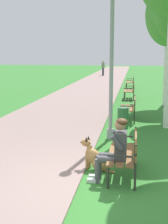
% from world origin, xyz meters
% --- Properties ---
extents(ground_plane, '(120.00, 120.00, 0.00)m').
position_xyz_m(ground_plane, '(0.00, 0.00, 0.00)').
color(ground_plane, '#33752D').
extents(paved_path, '(3.99, 60.00, 0.04)m').
position_xyz_m(paved_path, '(-2.26, 24.00, 0.02)').
color(paved_path, gray).
rests_on(paved_path, ground).
extents(park_bench_near, '(0.55, 1.50, 0.85)m').
position_xyz_m(park_bench_near, '(0.58, 0.70, 0.51)').
color(park_bench_near, brown).
rests_on(park_bench_near, ground).
extents(park_bench_mid, '(0.55, 1.50, 0.85)m').
position_xyz_m(park_bench_mid, '(0.55, 6.13, 0.51)').
color(park_bench_mid, brown).
rests_on(park_bench_mid, ground).
extents(park_bench_far, '(0.55, 1.50, 0.85)m').
position_xyz_m(park_bench_far, '(0.50, 11.65, 0.51)').
color(park_bench_far, brown).
rests_on(park_bench_far, ground).
extents(park_bench_furthest, '(0.55, 1.50, 0.85)m').
position_xyz_m(park_bench_furthest, '(0.45, 16.80, 0.51)').
color(park_bench_furthest, brown).
rests_on(park_bench_furthest, ground).
extents(person_seated_on_near_bench, '(0.74, 0.49, 1.25)m').
position_xyz_m(person_seated_on_near_bench, '(0.37, 0.36, 0.68)').
color(person_seated_on_near_bench, '#4C4C51').
rests_on(person_seated_on_near_bench, ground).
extents(dog_shepherd, '(0.80, 0.44, 0.71)m').
position_xyz_m(dog_shepherd, '(-0.07, 0.92, 0.26)').
color(dog_shepherd, '#B27F47').
rests_on(dog_shepherd, ground).
extents(lamp_post_near, '(0.24, 0.24, 4.53)m').
position_xyz_m(lamp_post_near, '(0.06, 3.42, 2.34)').
color(lamp_post_near, gray).
rests_on(lamp_post_near, ground).
extents(litter_bin, '(0.36, 0.36, 0.70)m').
position_xyz_m(litter_bin, '(0.36, 4.73, 0.35)').
color(litter_bin, '#2D6638').
rests_on(litter_bin, ground).
extents(pedestrian_distant, '(0.32, 0.22, 1.65)m').
position_xyz_m(pedestrian_distant, '(-2.74, 29.16, 0.84)').
color(pedestrian_distant, '#383842').
rests_on(pedestrian_distant, ground).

